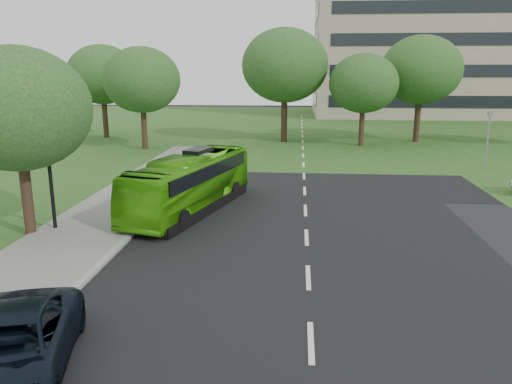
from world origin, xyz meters
TOP-DOWN VIEW (x-y plane):
  - ground at (0.00, 0.00)m, footprint 160.00×160.00m
  - street_surfaces at (-0.38, 22.75)m, footprint 120.00×120.00m
  - office_building at (21.96, 61.96)m, footprint 40.10×20.10m
  - tree_park_a at (-13.52, 24.39)m, footprint 6.41×6.41m
  - tree_park_b at (-1.77, 29.75)m, footprint 7.91×7.91m
  - tree_park_c at (5.18, 27.91)m, footprint 6.04×6.04m
  - tree_park_d at (10.65, 30.87)m, footprint 7.36×7.36m
  - tree_park_f at (-19.65, 31.40)m, footprint 6.77×6.77m
  - tree_side_near at (-11.24, 1.40)m, footprint 5.66×5.66m
  - bus at (-5.50, 5.62)m, footprint 4.64×9.83m
  - suv at (-6.50, -8.00)m, footprint 3.66×5.65m
  - traffic_light at (-10.33, 2.00)m, footprint 0.86×0.25m
  - camera_pole at (12.50, 18.01)m, footprint 0.33×0.28m

SIDE VIEW (x-z plane):
  - ground at x=0.00m, z-range 0.00..0.00m
  - street_surfaces at x=-0.38m, z-range -0.05..0.10m
  - suv at x=-6.50m, z-range 0.00..1.45m
  - bus at x=-5.50m, z-range 0.00..2.67m
  - camera_pole at x=12.50m, z-range 0.56..4.42m
  - traffic_light at x=-10.33m, z-range 0.47..5.87m
  - tree_side_near at x=-11.24m, z-range 1.34..8.86m
  - tree_park_c at x=5.18m, z-range 1.43..9.45m
  - tree_park_a at x=-13.52m, z-range 1.52..10.04m
  - tree_park_f at x=-19.65m, z-range 1.63..10.67m
  - tree_park_d at x=10.65m, z-range 1.72..11.45m
  - tree_park_b at x=-1.77m, z-range 1.81..12.18m
  - office_building at x=21.96m, z-range 0.00..25.00m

